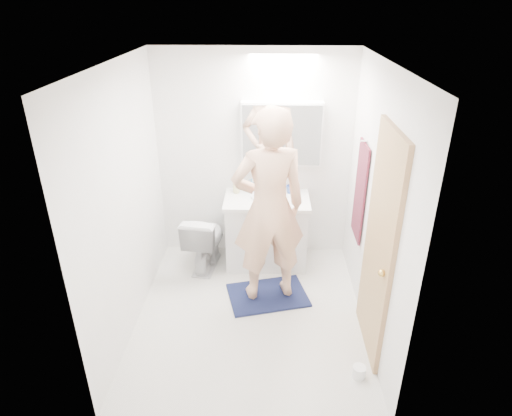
{
  "coord_description": "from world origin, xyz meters",
  "views": [
    {
      "loc": [
        0.16,
        -3.46,
        2.86
      ],
      "look_at": [
        0.05,
        0.25,
        1.05
      ],
      "focal_mm": 30.72,
      "sensor_mm": 36.0,
      "label": 1
    }
  ],
  "objects_px": {
    "person": "(269,208)",
    "soap_bottle_b": "(251,185)",
    "toilet": "(205,240)",
    "toothbrush_cup": "(290,189)",
    "vanity_cabinet": "(266,232)",
    "soap_bottle_a": "(236,184)",
    "toilet_paper_roll": "(359,372)",
    "medicine_cabinet": "(282,134)"
  },
  "relations": [
    {
      "from": "vanity_cabinet",
      "to": "toothbrush_cup",
      "type": "bearing_deg",
      "value": 31.22
    },
    {
      "from": "toilet",
      "to": "soap_bottle_b",
      "type": "distance_m",
      "value": 0.82
    },
    {
      "from": "soap_bottle_b",
      "to": "medicine_cabinet",
      "type": "bearing_deg",
      "value": 5.21
    },
    {
      "from": "vanity_cabinet",
      "to": "toilet_paper_roll",
      "type": "height_order",
      "value": "vanity_cabinet"
    },
    {
      "from": "person",
      "to": "soap_bottle_b",
      "type": "bearing_deg",
      "value": -91.25
    },
    {
      "from": "soap_bottle_b",
      "to": "vanity_cabinet",
      "type": "bearing_deg",
      "value": -45.22
    },
    {
      "from": "vanity_cabinet",
      "to": "medicine_cabinet",
      "type": "height_order",
      "value": "medicine_cabinet"
    },
    {
      "from": "medicine_cabinet",
      "to": "soap_bottle_a",
      "type": "bearing_deg",
      "value": -173.17
    },
    {
      "from": "soap_bottle_b",
      "to": "toothbrush_cup",
      "type": "height_order",
      "value": "soap_bottle_b"
    },
    {
      "from": "person",
      "to": "toothbrush_cup",
      "type": "xyz_separation_m",
      "value": [
        0.24,
        0.84,
        -0.17
      ]
    },
    {
      "from": "vanity_cabinet",
      "to": "medicine_cabinet",
      "type": "xyz_separation_m",
      "value": [
        0.15,
        0.21,
        1.11
      ]
    },
    {
      "from": "toilet",
      "to": "soap_bottle_a",
      "type": "bearing_deg",
      "value": -134.75
    },
    {
      "from": "toilet",
      "to": "toilet_paper_roll",
      "type": "height_order",
      "value": "toilet"
    },
    {
      "from": "vanity_cabinet",
      "to": "toothbrush_cup",
      "type": "height_order",
      "value": "toothbrush_cup"
    },
    {
      "from": "toothbrush_cup",
      "to": "toilet_paper_roll",
      "type": "height_order",
      "value": "toothbrush_cup"
    },
    {
      "from": "soap_bottle_a",
      "to": "toothbrush_cup",
      "type": "distance_m",
      "value": 0.62
    },
    {
      "from": "person",
      "to": "toilet_paper_roll",
      "type": "relative_size",
      "value": 17.94
    },
    {
      "from": "soap_bottle_b",
      "to": "toothbrush_cup",
      "type": "relative_size",
      "value": 1.64
    },
    {
      "from": "soap_bottle_b",
      "to": "toothbrush_cup",
      "type": "xyz_separation_m",
      "value": [
        0.44,
        -0.02,
        -0.03
      ]
    },
    {
      "from": "toilet",
      "to": "toilet_paper_roll",
      "type": "bearing_deg",
      "value": 140.81
    },
    {
      "from": "soap_bottle_a",
      "to": "toothbrush_cup",
      "type": "height_order",
      "value": "soap_bottle_a"
    },
    {
      "from": "soap_bottle_a",
      "to": "toilet_paper_roll",
      "type": "bearing_deg",
      "value": -58.91
    },
    {
      "from": "medicine_cabinet",
      "to": "person",
      "type": "bearing_deg",
      "value": -98.14
    },
    {
      "from": "person",
      "to": "soap_bottle_b",
      "type": "height_order",
      "value": "person"
    },
    {
      "from": "vanity_cabinet",
      "to": "toothbrush_cup",
      "type": "relative_size",
      "value": 9.18
    },
    {
      "from": "soap_bottle_a",
      "to": "vanity_cabinet",
      "type": "bearing_deg",
      "value": -23.15
    },
    {
      "from": "soap_bottle_a",
      "to": "soap_bottle_b",
      "type": "relative_size",
      "value": 1.31
    },
    {
      "from": "soap_bottle_b",
      "to": "toilet_paper_roll",
      "type": "xyz_separation_m",
      "value": [
        0.97,
        -1.92,
        -0.85
      ]
    },
    {
      "from": "toilet",
      "to": "soap_bottle_b",
      "type": "bearing_deg",
      "value": -142.36
    },
    {
      "from": "soap_bottle_a",
      "to": "toilet_paper_roll",
      "type": "height_order",
      "value": "soap_bottle_a"
    },
    {
      "from": "medicine_cabinet",
      "to": "toilet",
      "type": "relative_size",
      "value": 1.28
    },
    {
      "from": "medicine_cabinet",
      "to": "soap_bottle_b",
      "type": "xyz_separation_m",
      "value": [
        -0.33,
        -0.03,
        -0.6
      ]
    },
    {
      "from": "vanity_cabinet",
      "to": "toilet",
      "type": "xyz_separation_m",
      "value": [
        -0.7,
        -0.11,
        -0.05
      ]
    },
    {
      "from": "medicine_cabinet",
      "to": "toothbrush_cup",
      "type": "relative_size",
      "value": 8.98
    },
    {
      "from": "toothbrush_cup",
      "to": "soap_bottle_b",
      "type": "bearing_deg",
      "value": 177.41
    },
    {
      "from": "toilet_paper_roll",
      "to": "medicine_cabinet",
      "type": "bearing_deg",
      "value": 108.11
    },
    {
      "from": "soap_bottle_b",
      "to": "toothbrush_cup",
      "type": "bearing_deg",
      "value": -2.59
    },
    {
      "from": "soap_bottle_b",
      "to": "soap_bottle_a",
      "type": "bearing_deg",
      "value": -170.12
    },
    {
      "from": "soap_bottle_b",
      "to": "toothbrush_cup",
      "type": "distance_m",
      "value": 0.44
    },
    {
      "from": "medicine_cabinet",
      "to": "person",
      "type": "relative_size",
      "value": 0.45
    },
    {
      "from": "person",
      "to": "toothbrush_cup",
      "type": "bearing_deg",
      "value": -120.4
    },
    {
      "from": "toilet",
      "to": "toothbrush_cup",
      "type": "bearing_deg",
      "value": -155.86
    }
  ]
}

